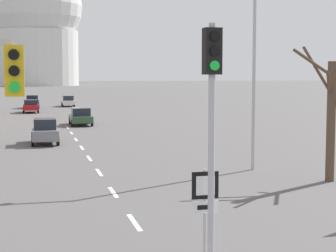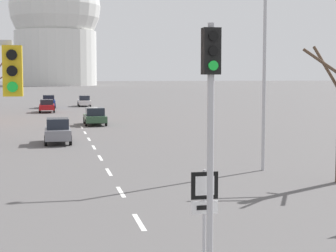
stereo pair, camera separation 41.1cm
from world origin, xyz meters
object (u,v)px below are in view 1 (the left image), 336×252
object	(u,v)px
traffic_signal_centre_tall	(212,105)
route_sign_post	(205,204)
street_lamp_right	(244,59)
sedan_near_right	(31,106)
sedan_far_left	(68,101)
sedan_near_left	(32,102)
sedan_mid_centre	(45,131)
sedan_far_right	(81,116)

from	to	relation	value
traffic_signal_centre_tall	route_sign_post	size ratio (longest dim) A/B	2.28
street_lamp_right	sedan_near_right	world-z (taller)	street_lamp_right
traffic_signal_centre_tall	sedan_far_left	bearing A→B (deg)	88.82
sedan_near_right	traffic_signal_centre_tall	bearing A→B (deg)	-86.29
sedan_near_right	sedan_near_left	bearing A→B (deg)	88.74
sedan_near_left	sedan_mid_centre	xyz separation A→B (m)	(0.67, -40.45, -0.04)
sedan_near_left	sedan_near_right	size ratio (longest dim) A/B	0.90
street_lamp_right	sedan_near_left	bearing A→B (deg)	100.10
route_sign_post	sedan_far_right	bearing A→B (deg)	89.07
street_lamp_right	sedan_far_right	xyz separation A→B (m)	(-5.34, 25.62, -4.42)
sedan_mid_centre	sedan_far_left	world-z (taller)	sedan_mid_centre
route_sign_post	sedan_far_left	size ratio (longest dim) A/B	0.55
route_sign_post	sedan_mid_centre	xyz separation A→B (m)	(-2.80, 25.50, -0.82)
route_sign_post	sedan_mid_centre	bearing A→B (deg)	96.27
sedan_near_left	sedan_far_right	world-z (taller)	sedan_near_left
sedan_near_left	sedan_far_right	bearing A→B (deg)	-81.49
street_lamp_right	sedan_near_left	xyz separation A→B (m)	(-9.44, 52.97, -4.34)
street_lamp_right	sedan_near_right	xyz separation A→B (m)	(-9.64, 43.92, -4.41)
traffic_signal_centre_tall	sedan_mid_centre	size ratio (longest dim) A/B	1.44
traffic_signal_centre_tall	sedan_far_left	size ratio (longest dim) A/B	1.25
sedan_far_right	traffic_signal_centre_tall	bearing A→B (deg)	-90.86
route_sign_post	sedan_far_right	xyz separation A→B (m)	(0.62, 38.59, -0.86)
sedan_mid_centre	sedan_far_right	bearing A→B (deg)	75.33
sedan_far_right	sedan_mid_centre	bearing A→B (deg)	-104.67
street_lamp_right	traffic_signal_centre_tall	bearing A→B (deg)	-114.06
sedan_mid_centre	traffic_signal_centre_tall	bearing A→B (deg)	-83.72
traffic_signal_centre_tall	sedan_near_left	size ratio (longest dim) A/B	1.37
route_sign_post	street_lamp_right	world-z (taller)	street_lamp_right
route_sign_post	sedan_mid_centre	world-z (taller)	route_sign_post
traffic_signal_centre_tall	route_sign_post	bearing A→B (deg)	97.08
sedan_mid_centre	sedan_far_left	distance (m)	43.82
sedan_near_right	sedan_far_left	distance (m)	13.25
sedan_near_right	sedan_far_right	xyz separation A→B (m)	(4.29, -18.30, -0.01)
traffic_signal_centre_tall	sedan_far_right	distance (m)	39.02
traffic_signal_centre_tall	street_lamp_right	bearing A→B (deg)	65.94
route_sign_post	sedan_far_right	world-z (taller)	route_sign_post
sedan_near_left	sedan_mid_centre	size ratio (longest dim) A/B	1.06
route_sign_post	sedan_near_right	size ratio (longest dim) A/B	0.54
street_lamp_right	sedan_far_left	bearing A→B (deg)	94.59
street_lamp_right	sedan_mid_centre	xyz separation A→B (m)	(-8.77, 12.53, -4.38)
street_lamp_right	sedan_far_right	world-z (taller)	street_lamp_right
sedan_near_left	sedan_near_right	xyz separation A→B (m)	(-0.20, -9.05, -0.07)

